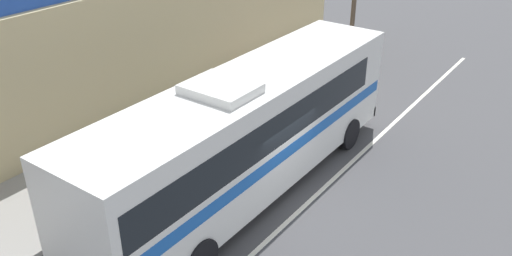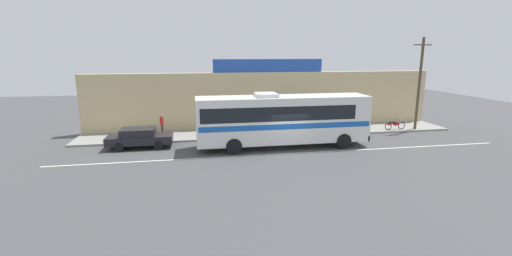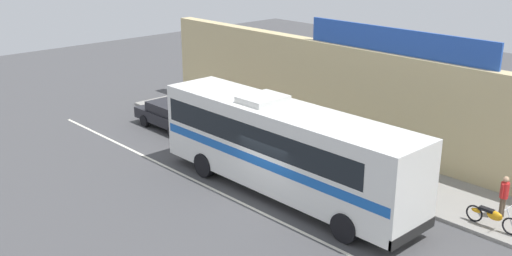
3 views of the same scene
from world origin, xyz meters
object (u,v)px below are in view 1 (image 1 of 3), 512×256
at_px(motorcycle_blue, 331,54).
at_px(pedestrian_far_left, 201,92).
at_px(motorcycle_red, 289,77).
at_px(pedestrian_near_shop, 268,61).
at_px(intercity_bus, 248,129).

height_order(motorcycle_blue, pedestrian_far_left, pedestrian_far_left).
bearing_deg(pedestrian_far_left, motorcycle_red, -14.14).
xyz_separation_m(motorcycle_red, pedestrian_near_shop, (-0.10, 1.00, 0.49)).
bearing_deg(pedestrian_near_shop, motorcycle_blue, -16.79).
bearing_deg(motorcycle_red, intercity_bus, -156.29).
xyz_separation_m(intercity_bus, motorcycle_blue, (10.54, 3.03, -1.50)).
relative_size(motorcycle_red, pedestrian_near_shop, 1.22).
relative_size(intercity_bus, pedestrian_near_shop, 7.46).
bearing_deg(pedestrian_near_shop, intercity_bus, -149.47).
xyz_separation_m(motorcycle_blue, pedestrian_far_left, (-7.74, 1.15, 0.55)).
relative_size(motorcycle_blue, pedestrian_near_shop, 1.16).
distance_m(motorcycle_red, motorcycle_blue, 3.47).
bearing_deg(intercity_bus, pedestrian_far_left, 56.24).
bearing_deg(pedestrian_near_shop, pedestrian_far_left, 178.98).
distance_m(intercity_bus, motorcycle_red, 7.87).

